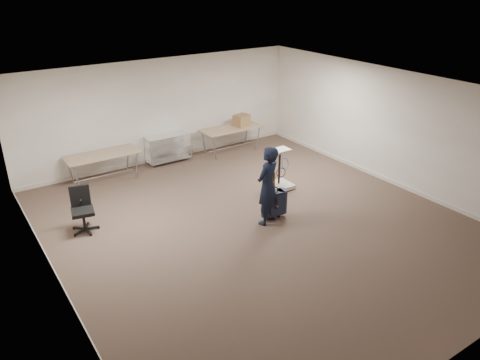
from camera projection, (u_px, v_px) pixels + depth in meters
ground at (257, 224)px, 9.80m from camera, size 9.00×9.00×0.00m
room_shell at (223, 198)px, 10.83m from camera, size 8.00×9.00×9.00m
folding_table_left at (102, 156)px, 11.56m from camera, size 1.80×0.75×0.73m
folding_table_right at (231, 129)px, 13.49m from camera, size 1.80×0.75×0.73m
wire_shelf at (168, 147)px, 12.81m from camera, size 1.22×0.47×0.80m
person at (268, 186)px, 9.54m from camera, size 0.72×0.60×1.69m
suitcase at (274, 203)px, 9.89m from camera, size 0.41×0.27×1.06m
office_chair at (83, 218)px, 9.47m from camera, size 0.57×0.57×0.93m
equipment_cart at (280, 178)px, 11.33m from camera, size 0.55×0.55×1.01m
cardboard_box at (242, 120)px, 13.57m from camera, size 0.51×0.43×0.33m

